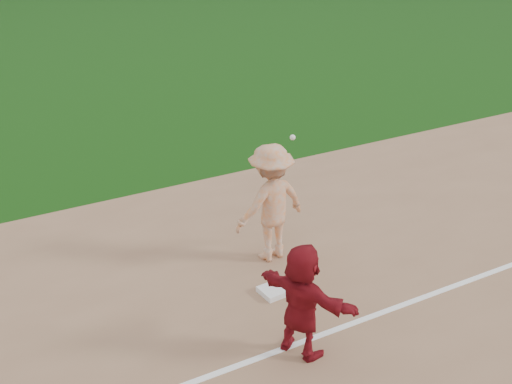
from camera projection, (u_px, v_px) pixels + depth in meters
ground at (303, 304)px, 9.93m from camera, size 160.00×160.00×0.00m
foul_line at (333, 331)px, 9.29m from camera, size 60.00×0.10×0.01m
first_base at (273, 291)px, 10.14m from camera, size 0.43×0.43×0.09m
base_runner at (302, 301)px, 8.54m from camera, size 1.04×1.62×1.67m
first_base_play at (271, 203)px, 10.75m from camera, size 1.42×1.24×2.50m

